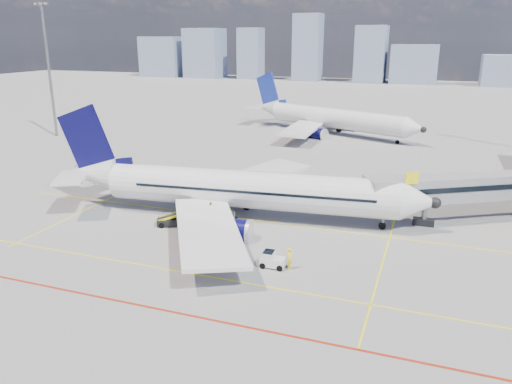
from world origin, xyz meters
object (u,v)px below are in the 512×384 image
baggage_tug (272,260)px  ramp_worker (290,258)px  main_aircraft (234,189)px  second_aircraft (329,118)px  cargo_dolly (206,246)px  belt_loader (179,220)px

baggage_tug → ramp_worker: size_ratio=1.13×
main_aircraft → baggage_tug: size_ratio=19.72×
main_aircraft → second_aircraft: main_aircraft is taller
main_aircraft → cargo_dolly: size_ratio=12.29×
baggage_tug → belt_loader: 13.96m
belt_loader → ramp_worker: bearing=-46.4°
main_aircraft → cargo_dolly: (1.57, -10.55, -2.25)m
second_aircraft → cargo_dolly: size_ratio=11.43×
main_aircraft → second_aircraft: size_ratio=1.08×
cargo_dolly → belt_loader: bearing=148.9°
main_aircraft → second_aircraft: bearing=84.6°
main_aircraft → baggage_tug: 13.59m
ramp_worker → main_aircraft: bearing=42.8°
second_aircraft → baggage_tug: 64.84m
second_aircraft → ramp_worker: (10.34, -63.90, -2.27)m
main_aircraft → cargo_dolly: main_aircraft is taller
main_aircraft → baggage_tug: (7.98, -10.71, -2.51)m
main_aircraft → ramp_worker: (9.54, -10.42, -2.27)m
main_aircraft → second_aircraft: 53.49m
main_aircraft → ramp_worker: bearing=-53.8°
second_aircraft → cargo_dolly: (2.38, -64.03, -2.25)m
second_aircraft → baggage_tug: (8.78, -64.19, -2.51)m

